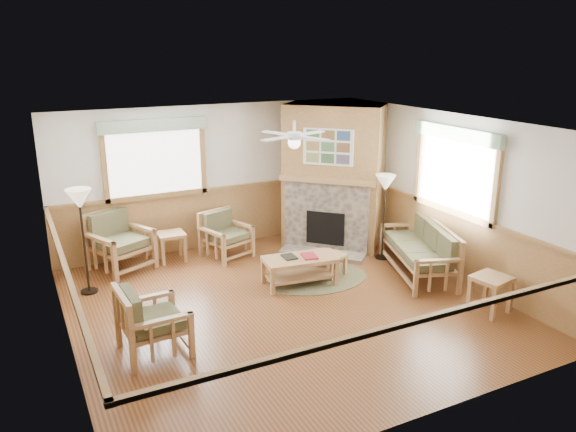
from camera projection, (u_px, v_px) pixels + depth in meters
name	position (u px, v px, depth m)	size (l,w,h in m)	color
floor	(285.00, 305.00, 8.39)	(6.00, 6.00, 0.01)	brown
ceiling	(285.00, 124.00, 7.61)	(6.00, 6.00, 0.01)	white
wall_back	(214.00, 177.00, 10.56)	(6.00, 0.02, 2.70)	silver
wall_front	(423.00, 301.00, 5.44)	(6.00, 0.02, 2.70)	silver
wall_left	(61.00, 253.00, 6.71)	(0.02, 6.00, 2.70)	silver
wall_right	(447.00, 195.00, 9.29)	(0.02, 6.00, 2.70)	silver
wainscot	(285.00, 271.00, 8.23)	(6.00, 6.00, 1.10)	olive
fireplace	(334.00, 176.00, 10.63)	(2.20, 2.20, 2.70)	olive
window_back	(152.00, 117.00, 9.71)	(1.90, 0.16, 1.50)	white
window_right	(460.00, 125.00, 8.76)	(0.16, 1.90, 1.50)	white
ceiling_fan	(294.00, 123.00, 8.00)	(1.24, 1.24, 0.36)	white
sofa	(418.00, 249.00, 9.44)	(0.78, 1.89, 0.87)	#A0764A
armchair_back_left	(120.00, 242.00, 9.61)	(0.89, 0.89, 1.00)	#A0764A
armchair_back_right	(226.00, 235.00, 10.21)	(0.74, 0.74, 0.83)	#A0764A
armchair_left	(153.00, 320.00, 6.99)	(0.79, 0.79, 0.89)	#A0764A
coffee_table	(300.00, 271.00, 9.07)	(1.16, 0.58, 0.46)	#A0764A
end_table_chairs	(172.00, 247.00, 10.06)	(0.47, 0.45, 0.53)	#A0764A
end_table_sofa	(490.00, 294.00, 8.11)	(0.49, 0.47, 0.55)	#A0764A
footstool	(330.00, 264.00, 9.45)	(0.43, 0.43, 0.38)	#A0764A
braided_rug	(318.00, 279.00, 9.32)	(1.76, 1.76, 0.01)	brown
floor_lamp_left	(84.00, 242.00, 8.59)	(0.39, 0.39, 1.69)	black
floor_lamp_right	(384.00, 217.00, 10.03)	(0.36, 0.36, 1.56)	black
book_red	(309.00, 255.00, 9.01)	(0.22, 0.30, 0.03)	maroon
book_dark	(289.00, 256.00, 8.99)	(0.20, 0.27, 0.03)	black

